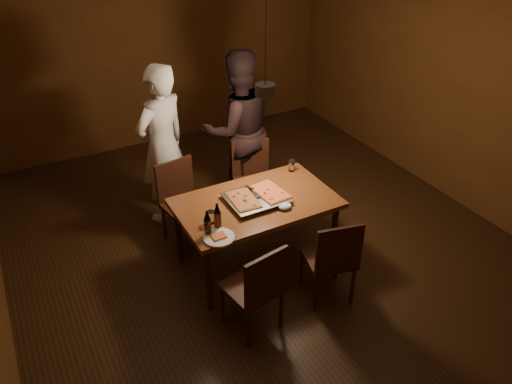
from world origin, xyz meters
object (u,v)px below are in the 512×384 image
beer_bottle_a (207,223)px  pendant_lamp (265,88)px  diner_white (163,146)px  chair_near_left (258,283)px  dining_table (256,207)px  plate_slice (219,237)px  chair_far_right (252,172)px  pizza_tray (256,199)px  diner_dark (238,129)px  chair_near_right (333,254)px  beer_bottle_b (217,216)px  chair_far_left (181,195)px

beer_bottle_a → pendant_lamp: size_ratio=0.21×
diner_white → pendant_lamp: bearing=98.5°
chair_near_left → diner_white: size_ratio=0.27×
dining_table → plate_slice: size_ratio=5.54×
chair_far_right → diner_white: diner_white is taller
pizza_tray → diner_dark: size_ratio=0.30×
chair_near_right → beer_bottle_b: bearing=158.4°
chair_far_right → chair_far_left: bearing=21.7°
dining_table → chair_near_left: chair_near_left is taller
dining_table → beer_bottle_a: size_ratio=6.37×
beer_bottle_b → plate_slice: bearing=-112.3°
dining_table → pendant_lamp: bearing=44.9°
chair_near_right → diner_white: bearing=124.8°
pizza_tray → chair_near_right: bearing=-71.7°
beer_bottle_b → chair_near_right: bearing=-34.3°
plate_slice → chair_near_left: bearing=-72.9°
plate_slice → chair_far_right: bearing=51.3°
chair_far_right → chair_near_right: 1.61m
dining_table → diner_dark: size_ratio=0.82×
chair_near_right → pizza_tray: 0.88m
chair_far_left → pizza_tray: (0.48, -0.77, 0.24)m
chair_far_right → beer_bottle_b: size_ratio=2.16×
pizza_tray → beer_bottle_a: 0.67m
chair_near_right → pendant_lamp: bearing=111.3°
pizza_tray → plate_slice: pizza_tray is taller
diner_dark → pendant_lamp: (-0.21, -0.98, 0.84)m
diner_dark → pendant_lamp: 1.31m
dining_table → beer_bottle_a: beer_bottle_a is taller
chair_near_right → beer_bottle_a: beer_bottle_a is taller
chair_far_left → beer_bottle_b: (-0.01, -0.98, 0.34)m
chair_far_right → pendant_lamp: size_ratio=0.48×
dining_table → pendant_lamp: (0.20, 0.20, 1.08)m
chair_near_left → chair_near_right: same height
dining_table → beer_bottle_a: (-0.61, -0.26, 0.19)m
chair_near_right → plate_slice: (-0.90, 0.43, 0.22)m
diner_dark → chair_far_right: bearing=92.1°
pendant_lamp → beer_bottle_a: bearing=-150.2°
pizza_tray → diner_dark: bearing=65.8°
chair_near_right → pizza_tray: size_ratio=0.91×
chair_near_left → beer_bottle_a: size_ratio=2.06×
dining_table → chair_far_left: bearing=122.1°
pizza_tray → beer_bottle_a: (-0.61, -0.26, 0.09)m
chair_far_left → chair_far_right: 0.88m
pizza_tray → beer_bottle_b: size_ratio=2.25×
chair_far_left → beer_bottle_a: bearing=74.0°
dining_table → chair_near_right: 0.87m
beer_bottle_a → plate_slice: 0.15m
chair_far_left → chair_near_right: size_ratio=0.97×
beer_bottle_b → diner_white: size_ratio=0.14×
chair_far_right → beer_bottle_a: 1.52m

